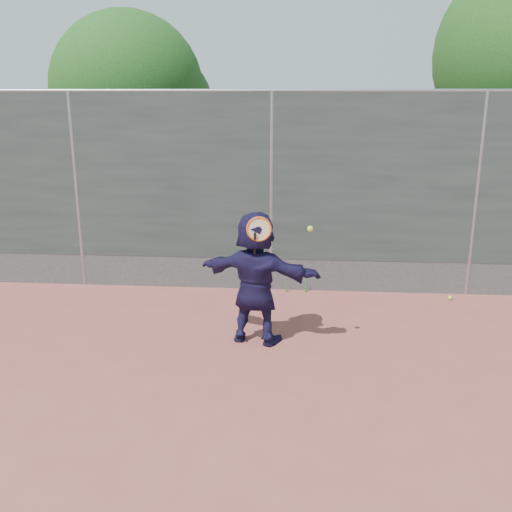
{
  "coord_description": "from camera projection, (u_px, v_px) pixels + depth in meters",
  "views": [
    {
      "loc": [
        0.43,
        -4.96,
        2.99
      ],
      "look_at": [
        -0.08,
        1.56,
        1.1
      ],
      "focal_mm": 40.0,
      "sensor_mm": 36.0,
      "label": 1
    }
  ],
  "objects": [
    {
      "name": "ground",
      "position": [
        252.0,
        407.0,
        5.61
      ],
      "size": [
        80.0,
        80.0,
        0.0
      ],
      "primitive_type": "plane",
      "color": "#9E4C42",
      "rests_on": "ground"
    },
    {
      "name": "player",
      "position": [
        256.0,
        278.0,
        6.88
      ],
      "size": [
        1.6,
        0.87,
        1.65
      ],
      "primitive_type": "imported",
      "rotation": [
        0.0,
        0.0,
        2.88
      ],
      "color": "#1C163E",
      "rests_on": "ground"
    },
    {
      "name": "ball_ground",
      "position": [
        450.0,
        298.0,
        8.48
      ],
      "size": [
        0.07,
        0.07,
        0.07
      ],
      "primitive_type": "sphere",
      "color": "#CFDD31",
      "rests_on": "ground"
    },
    {
      "name": "fence",
      "position": [
        271.0,
        189.0,
        8.53
      ],
      "size": [
        20.0,
        0.06,
        3.03
      ],
      "color": "#38423D",
      "rests_on": "ground"
    },
    {
      "name": "swing_action",
      "position": [
        264.0,
        231.0,
        6.5
      ],
      "size": [
        0.76,
        0.16,
        0.51
      ],
      "color": "orange",
      "rests_on": "ground"
    },
    {
      "name": "tree_left",
      "position": [
        136.0,
        94.0,
        11.28
      ],
      "size": [
        3.15,
        3.0,
        4.53
      ],
      "color": "#382314",
      "rests_on": "ground"
    },
    {
      "name": "weed_clump",
      "position": [
        289.0,
        284.0,
        8.79
      ],
      "size": [
        0.68,
        0.07,
        0.3
      ],
      "color": "#387226",
      "rests_on": "ground"
    }
  ]
}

